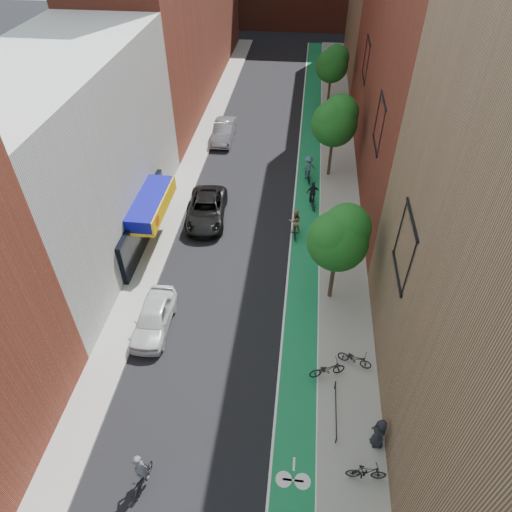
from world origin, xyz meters
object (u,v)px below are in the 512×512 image
(parked_car_silver, at_px, (224,131))
(cyclist_lane_mid, at_px, (312,198))
(cyclist_lane_far, at_px, (308,170))
(cyclist_lane_near, at_px, (295,225))
(parked_car_white, at_px, (154,318))
(cyclist_lead, at_px, (142,474))
(pedestrian, at_px, (379,433))
(parked_car_black, at_px, (206,210))

(parked_car_silver, distance_m, cyclist_lane_mid, 13.07)
(cyclist_lane_far, bearing_deg, cyclist_lane_near, 70.69)
(parked_car_white, relative_size, cyclist_lead, 2.11)
(parked_car_white, bearing_deg, cyclist_lead, -78.11)
(parked_car_white, height_order, cyclist_lane_near, cyclist_lane_near)
(parked_car_silver, relative_size, cyclist_lane_mid, 2.44)
(cyclist_lane_near, distance_m, cyclist_lane_far, 7.35)
(cyclist_lead, relative_size, pedestrian, 1.21)
(cyclist_lead, bearing_deg, pedestrian, -155.50)
(parked_car_white, xyz_separation_m, cyclist_lane_near, (7.36, 9.16, 0.12))
(cyclist_lead, distance_m, cyclist_lane_far, 25.57)
(cyclist_lane_near, bearing_deg, parked_car_silver, -70.48)
(parked_car_black, relative_size, cyclist_lane_mid, 2.80)
(parked_car_black, xyz_separation_m, cyclist_lead, (0.98, -18.75, -0.05))
(cyclist_lead, bearing_deg, cyclist_lane_far, -95.19)
(parked_car_black, bearing_deg, parked_car_white, -99.84)
(parked_car_black, xyz_separation_m, parked_car_silver, (-0.82, 12.45, 0.03))
(parked_car_white, xyz_separation_m, parked_car_silver, (0.10, 22.87, 0.05))
(parked_car_silver, bearing_deg, pedestrian, -68.08)
(cyclist_lane_near, bearing_deg, parked_car_white, 42.82)
(cyclist_lead, relative_size, cyclist_lane_near, 1.02)
(cyclist_lane_mid, height_order, pedestrian, cyclist_lane_mid)
(cyclist_lane_mid, bearing_deg, pedestrian, 86.62)
(parked_car_silver, bearing_deg, cyclist_lead, -87.08)
(parked_car_white, relative_size, parked_car_black, 0.79)
(cyclist_lane_far, bearing_deg, cyclist_lead, 62.27)
(cyclist_lead, bearing_deg, parked_car_black, -78.22)
(cyclist_lead, distance_m, cyclist_lane_near, 18.33)
(cyclist_lane_near, bearing_deg, cyclist_lane_far, -103.95)
(parked_car_white, relative_size, cyclist_lane_mid, 2.21)
(parked_car_white, distance_m, parked_car_silver, 22.87)
(cyclist_lane_near, distance_m, pedestrian, 15.37)
(cyclist_lead, height_order, cyclist_lane_mid, cyclist_lead)
(parked_car_black, xyz_separation_m, cyclist_lane_far, (7.15, 6.06, 0.17))
(parked_car_white, bearing_deg, pedestrian, -26.25)
(parked_car_silver, distance_m, pedestrian, 30.73)
(cyclist_lane_near, height_order, cyclist_lane_mid, cyclist_lane_near)
(parked_car_silver, bearing_deg, cyclist_lane_near, -62.47)
(cyclist_lane_mid, distance_m, cyclist_lane_far, 3.65)
(parked_car_white, bearing_deg, parked_car_black, 84.01)
(cyclist_lane_mid, xyz_separation_m, pedestrian, (3.26, -18.42, 0.28))
(parked_car_silver, relative_size, cyclist_lead, 2.33)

